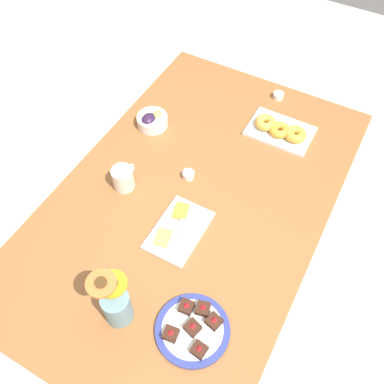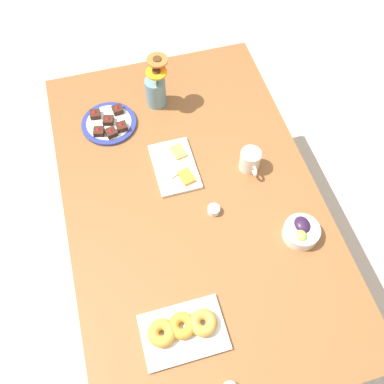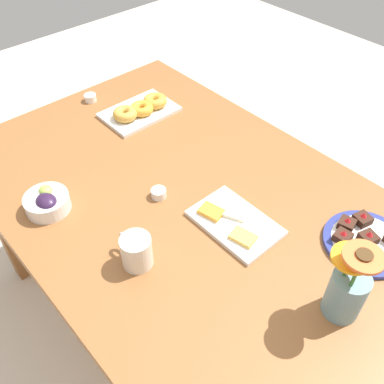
{
  "view_description": "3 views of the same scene",
  "coord_description": "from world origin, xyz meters",
  "px_view_note": "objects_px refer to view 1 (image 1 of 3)",
  "views": [
    {
      "loc": [
        -0.85,
        -0.47,
        2.1
      ],
      "look_at": [
        0.0,
        0.0,
        0.78
      ],
      "focal_mm": 40.0,
      "sensor_mm": 36.0,
      "label": 1
    },
    {
      "loc": [
        0.82,
        -0.23,
        2.21
      ],
      "look_at": [
        0.0,
        0.0,
        0.78
      ],
      "focal_mm": 40.0,
      "sensor_mm": 36.0,
      "label": 2
    },
    {
      "loc": [
        -0.7,
        0.62,
        1.69
      ],
      "look_at": [
        0.0,
        0.0,
        0.78
      ],
      "focal_mm": 40.0,
      "sensor_mm": 36.0,
      "label": 3
    }
  ],
  "objects_px": {
    "coffee_mug": "(123,178)",
    "jam_cup_berry": "(278,95)",
    "dining_table": "(192,210)",
    "cheese_platter": "(179,229)",
    "dessert_plate": "(193,329)",
    "grape_bowl": "(152,120)",
    "jam_cup_honey": "(188,175)",
    "croissant_platter": "(280,130)",
    "flower_vase": "(116,305)"
  },
  "relations": [
    {
      "from": "jam_cup_berry",
      "to": "coffee_mug",
      "type": "bearing_deg",
      "value": 156.43
    },
    {
      "from": "coffee_mug",
      "to": "jam_cup_honey",
      "type": "relative_size",
      "value": 2.48
    },
    {
      "from": "croissant_platter",
      "to": "dessert_plate",
      "type": "distance_m",
      "value": 0.95
    },
    {
      "from": "grape_bowl",
      "to": "dessert_plate",
      "type": "bearing_deg",
      "value": -140.18
    },
    {
      "from": "jam_cup_honey",
      "to": "cheese_platter",
      "type": "bearing_deg",
      "value": -159.01
    },
    {
      "from": "jam_cup_honey",
      "to": "dessert_plate",
      "type": "height_order",
      "value": "dessert_plate"
    },
    {
      "from": "jam_cup_berry",
      "to": "dessert_plate",
      "type": "bearing_deg",
      "value": -171.33
    },
    {
      "from": "cheese_platter",
      "to": "dessert_plate",
      "type": "distance_m",
      "value": 0.37
    },
    {
      "from": "coffee_mug",
      "to": "jam_cup_berry",
      "type": "distance_m",
      "value": 0.85
    },
    {
      "from": "coffee_mug",
      "to": "grape_bowl",
      "type": "distance_m",
      "value": 0.35
    },
    {
      "from": "flower_vase",
      "to": "jam_cup_honey",
      "type": "bearing_deg",
      "value": 7.73
    },
    {
      "from": "grape_bowl",
      "to": "cheese_platter",
      "type": "bearing_deg",
      "value": -138.19
    },
    {
      "from": "grape_bowl",
      "to": "jam_cup_berry",
      "type": "xyz_separation_m",
      "value": [
        0.44,
        -0.42,
        -0.01
      ]
    },
    {
      "from": "grape_bowl",
      "to": "croissant_platter",
      "type": "distance_m",
      "value": 0.56
    },
    {
      "from": "jam_cup_berry",
      "to": "flower_vase",
      "type": "relative_size",
      "value": 0.19
    },
    {
      "from": "dining_table",
      "to": "cheese_platter",
      "type": "relative_size",
      "value": 6.15
    },
    {
      "from": "coffee_mug",
      "to": "flower_vase",
      "type": "xyz_separation_m",
      "value": [
        -0.45,
        -0.28,
        0.04
      ]
    },
    {
      "from": "grape_bowl",
      "to": "jam_cup_honey",
      "type": "distance_m",
      "value": 0.34
    },
    {
      "from": "dessert_plate",
      "to": "flower_vase",
      "type": "xyz_separation_m",
      "value": [
        -0.07,
        0.23,
        0.07
      ]
    },
    {
      "from": "grape_bowl",
      "to": "croissant_platter",
      "type": "xyz_separation_m",
      "value": [
        0.22,
        -0.52,
        -0.01
      ]
    },
    {
      "from": "jam_cup_honey",
      "to": "dessert_plate",
      "type": "distance_m",
      "value": 0.62
    },
    {
      "from": "jam_cup_honey",
      "to": "dessert_plate",
      "type": "relative_size",
      "value": 0.2
    },
    {
      "from": "coffee_mug",
      "to": "dessert_plate",
      "type": "bearing_deg",
      "value": -126.11
    },
    {
      "from": "coffee_mug",
      "to": "cheese_platter",
      "type": "xyz_separation_m",
      "value": [
        -0.08,
        -0.29,
        -0.04
      ]
    },
    {
      "from": "grape_bowl",
      "to": "dining_table",
      "type": "bearing_deg",
      "value": -127.47
    },
    {
      "from": "dining_table",
      "to": "dessert_plate",
      "type": "distance_m",
      "value": 0.53
    },
    {
      "from": "grape_bowl",
      "to": "jam_cup_berry",
      "type": "height_order",
      "value": "grape_bowl"
    },
    {
      "from": "grape_bowl",
      "to": "jam_cup_berry",
      "type": "relative_size",
      "value": 2.82
    },
    {
      "from": "cheese_platter",
      "to": "flower_vase",
      "type": "height_order",
      "value": "flower_vase"
    },
    {
      "from": "cheese_platter",
      "to": "croissant_platter",
      "type": "bearing_deg",
      "value": -12.29
    },
    {
      "from": "croissant_platter",
      "to": "jam_cup_berry",
      "type": "height_order",
      "value": "croissant_platter"
    },
    {
      "from": "dining_table",
      "to": "cheese_platter",
      "type": "xyz_separation_m",
      "value": [
        -0.15,
        -0.03,
        0.09
      ]
    },
    {
      "from": "cheese_platter",
      "to": "jam_cup_honey",
      "type": "height_order",
      "value": "same"
    },
    {
      "from": "dessert_plate",
      "to": "flower_vase",
      "type": "height_order",
      "value": "flower_vase"
    },
    {
      "from": "jam_cup_berry",
      "to": "dessert_plate",
      "type": "xyz_separation_m",
      "value": [
        -1.16,
        -0.18,
        -0.0
      ]
    },
    {
      "from": "croissant_platter",
      "to": "flower_vase",
      "type": "distance_m",
      "value": 1.03
    },
    {
      "from": "jam_cup_berry",
      "to": "dessert_plate",
      "type": "distance_m",
      "value": 1.17
    },
    {
      "from": "jam_cup_berry",
      "to": "flower_vase",
      "type": "xyz_separation_m",
      "value": [
        -1.23,
        0.06,
        0.07
      ]
    },
    {
      "from": "dining_table",
      "to": "flower_vase",
      "type": "xyz_separation_m",
      "value": [
        -0.52,
        -0.02,
        0.17
      ]
    },
    {
      "from": "croissant_platter",
      "to": "jam_cup_berry",
      "type": "relative_size",
      "value": 5.83
    },
    {
      "from": "jam_cup_honey",
      "to": "flower_vase",
      "type": "relative_size",
      "value": 0.19
    },
    {
      "from": "cheese_platter",
      "to": "jam_cup_honey",
      "type": "distance_m",
      "value": 0.26
    },
    {
      "from": "jam_cup_honey",
      "to": "jam_cup_berry",
      "type": "distance_m",
      "value": 0.64
    },
    {
      "from": "dining_table",
      "to": "grape_bowl",
      "type": "distance_m",
      "value": 0.45
    },
    {
      "from": "cheese_platter",
      "to": "flower_vase",
      "type": "bearing_deg",
      "value": 178.58
    },
    {
      "from": "coffee_mug",
      "to": "flower_vase",
      "type": "relative_size",
      "value": 0.48
    },
    {
      "from": "jam_cup_honey",
      "to": "dessert_plate",
      "type": "xyz_separation_m",
      "value": [
        -0.54,
        -0.32,
        -0.0
      ]
    },
    {
      "from": "dining_table",
      "to": "coffee_mug",
      "type": "relative_size",
      "value": 13.45
    },
    {
      "from": "cheese_platter",
      "to": "flower_vase",
      "type": "distance_m",
      "value": 0.38
    },
    {
      "from": "croissant_platter",
      "to": "dessert_plate",
      "type": "bearing_deg",
      "value": -174.96
    }
  ]
}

